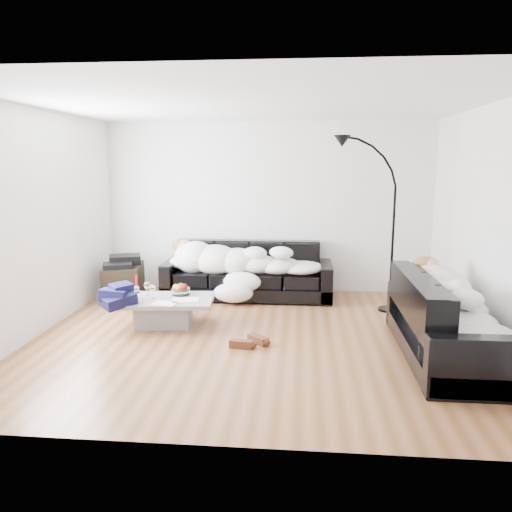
# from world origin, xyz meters

# --- Properties ---
(ground) EXTENTS (5.00, 5.00, 0.00)m
(ground) POSITION_xyz_m (0.00, 0.00, 0.00)
(ground) COLOR brown
(ground) RESTS_ON ground
(wall_back) EXTENTS (5.00, 0.02, 2.60)m
(wall_back) POSITION_xyz_m (0.00, 2.25, 1.30)
(wall_back) COLOR silver
(wall_back) RESTS_ON ground
(wall_left) EXTENTS (0.02, 4.50, 2.60)m
(wall_left) POSITION_xyz_m (-2.50, 0.00, 1.30)
(wall_left) COLOR silver
(wall_left) RESTS_ON ground
(wall_right) EXTENTS (0.02, 4.50, 2.60)m
(wall_right) POSITION_xyz_m (2.50, 0.00, 1.30)
(wall_right) COLOR silver
(wall_right) RESTS_ON ground
(ceiling) EXTENTS (5.00, 5.00, 0.00)m
(ceiling) POSITION_xyz_m (0.00, 0.00, 2.60)
(ceiling) COLOR white
(ceiling) RESTS_ON ground
(sofa_back) EXTENTS (2.48, 0.86, 0.81)m
(sofa_back) POSITION_xyz_m (-0.26, 1.75, 0.40)
(sofa_back) COLOR black
(sofa_back) RESTS_ON ground
(sofa_right) EXTENTS (0.89, 2.08, 0.84)m
(sofa_right) POSITION_xyz_m (2.04, -0.39, 0.42)
(sofa_right) COLOR black
(sofa_right) RESTS_ON ground
(sleeper_back) EXTENTS (2.10, 0.72, 0.42)m
(sleeper_back) POSITION_xyz_m (-0.26, 1.70, 0.63)
(sleeper_back) COLOR silver
(sleeper_back) RESTS_ON sofa_back
(sleeper_right) EXTENTS (0.75, 1.78, 0.44)m
(sleeper_right) POSITION_xyz_m (2.04, -0.39, 0.64)
(sleeper_right) COLOR silver
(sleeper_right) RESTS_ON sofa_right
(teal_cushion) EXTENTS (0.42, 0.38, 0.20)m
(teal_cushion) POSITION_xyz_m (1.98, 0.26, 0.72)
(teal_cushion) COLOR #0E634C
(teal_cushion) RESTS_ON sofa_right
(coffee_table) EXTENTS (1.26, 0.81, 0.35)m
(coffee_table) POSITION_xyz_m (-1.14, 0.32, 0.18)
(coffee_table) COLOR #939699
(coffee_table) RESTS_ON ground
(fruit_bowl) EXTENTS (0.29, 0.29, 0.14)m
(fruit_bowl) POSITION_xyz_m (-0.96, 0.50, 0.42)
(fruit_bowl) COLOR white
(fruit_bowl) RESTS_ON coffee_table
(wine_glass_a) EXTENTS (0.09, 0.09, 0.18)m
(wine_glass_a) POSITION_xyz_m (-1.37, 0.42, 0.44)
(wine_glass_a) COLOR white
(wine_glass_a) RESTS_ON coffee_table
(wine_glass_b) EXTENTS (0.07, 0.07, 0.15)m
(wine_glass_b) POSITION_xyz_m (-1.46, 0.30, 0.43)
(wine_glass_b) COLOR white
(wine_glass_b) RESTS_ON coffee_table
(wine_glass_c) EXTENTS (0.09, 0.09, 0.17)m
(wine_glass_c) POSITION_xyz_m (-1.26, 0.29, 0.44)
(wine_glass_c) COLOR white
(wine_glass_c) RESTS_ON coffee_table
(candle_left) EXTENTS (0.04, 0.04, 0.22)m
(candle_left) POSITION_xyz_m (-1.56, 0.56, 0.46)
(candle_left) COLOR maroon
(candle_left) RESTS_ON coffee_table
(candle_right) EXTENTS (0.05, 0.05, 0.23)m
(candle_right) POSITION_xyz_m (-1.54, 0.54, 0.46)
(candle_right) COLOR maroon
(candle_right) RESTS_ON coffee_table
(newspaper_a) EXTENTS (0.35, 0.30, 0.01)m
(newspaper_a) POSITION_xyz_m (-0.84, 0.25, 0.36)
(newspaper_a) COLOR silver
(newspaper_a) RESTS_ON coffee_table
(newspaper_b) EXTENTS (0.31, 0.25, 0.01)m
(newspaper_b) POSITION_xyz_m (-1.06, 0.08, 0.36)
(newspaper_b) COLOR silver
(newspaper_b) RESTS_ON coffee_table
(navy_jacket) EXTENTS (0.49, 0.46, 0.20)m
(navy_jacket) POSITION_xyz_m (-1.60, 0.05, 0.53)
(navy_jacket) COLOR black
(navy_jacket) RESTS_ON coffee_table
(shoes) EXTENTS (0.51, 0.43, 0.10)m
(shoes) POSITION_xyz_m (-0.02, -0.27, 0.05)
(shoes) COLOR #472311
(shoes) RESTS_ON ground
(av_cabinet) EXTENTS (0.64, 0.83, 0.51)m
(av_cabinet) POSITION_xyz_m (-2.05, 1.45, 0.26)
(av_cabinet) COLOR black
(av_cabinet) RESTS_ON ground
(stereo) EXTENTS (0.53, 0.47, 0.13)m
(stereo) POSITION_xyz_m (-2.05, 1.45, 0.58)
(stereo) COLOR black
(stereo) RESTS_ON av_cabinet
(floor_lamp) EXTENTS (0.80, 0.48, 2.05)m
(floor_lamp) POSITION_xyz_m (1.74, 1.24, 1.03)
(floor_lamp) COLOR black
(floor_lamp) RESTS_ON ground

